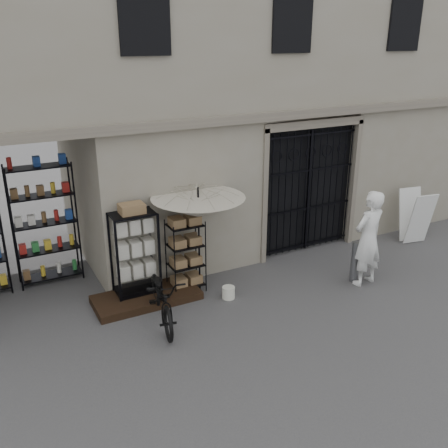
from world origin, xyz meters
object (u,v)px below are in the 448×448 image
white_bucket (228,293)px  bicycle (163,321)px  display_cabinet (135,257)px  wire_rack (186,257)px  shopkeeper (363,283)px  easel_sign (415,216)px  steel_bollard (355,262)px  market_umbrella (198,202)px

white_bucket → bicycle: (-1.43, -0.20, -0.12)m
display_cabinet → white_bucket: display_cabinet is taller
wire_rack → white_bucket: wire_rack is taller
display_cabinet → shopkeeper: (4.32, -1.56, -0.87)m
shopkeeper → easel_sign: 2.89m
bicycle → steel_bollard: bearing=5.5°
market_umbrella → easel_sign: bearing=-2.4°
wire_rack → shopkeeper: 3.71m
shopkeeper → easel_sign: bearing=-164.9°
display_cabinet → market_umbrella: market_umbrella is taller
display_cabinet → easel_sign: size_ratio=1.35×
bicycle → shopkeeper: size_ratio=0.93×
display_cabinet → bicycle: display_cabinet is taller
wire_rack → steel_bollard: (3.22, -1.25, -0.29)m
white_bucket → bicycle: 1.45m
market_umbrella → steel_bollard: bearing=-21.8°
white_bucket → bicycle: bicycle is taller
market_umbrella → shopkeeper: size_ratio=1.29×
shopkeeper → market_umbrella: bearing=-31.8°
white_bucket → shopkeeper: size_ratio=0.12×
display_cabinet → wire_rack: (0.97, -0.13, -0.14)m
wire_rack → easel_sign: (5.93, -0.32, -0.06)m
market_umbrella → easel_sign: (5.67, -0.24, -1.18)m
market_umbrella → steel_bollard: size_ratio=2.93×
white_bucket → steel_bollard: bearing=-12.2°
shopkeeper → steel_bollard: bearing=-61.6°
display_cabinet → white_bucket: bearing=-27.0°
easel_sign → steel_bollard: bearing=-151.2°
market_umbrella → steel_bollard: (2.96, -1.18, -1.40)m
white_bucket → steel_bollard: steel_bollard is taller
bicycle → steel_bollard: size_ratio=2.11×
wire_rack → steel_bollard: wire_rack is taller
easel_sign → shopkeeper: bearing=-147.1°
market_umbrella → shopkeeper: bearing=-23.7°
wire_rack → market_umbrella: bearing=-22.8°
bicycle → shopkeeper: (4.19, -0.54, 0.00)m
display_cabinet → market_umbrella: (1.23, -0.21, 0.97)m
market_umbrella → bicycle: 2.29m
display_cabinet → shopkeeper: 4.67m
display_cabinet → bicycle: 1.35m
market_umbrella → shopkeeper: market_umbrella is taller
display_cabinet → market_umbrella: bearing=-8.7°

